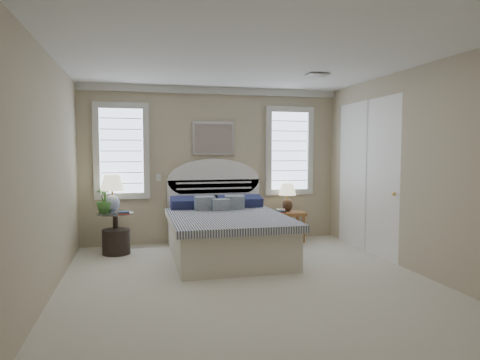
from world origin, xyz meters
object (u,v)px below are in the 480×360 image
side_table_left (116,228)px  lamp_left (112,189)px  lamp_right (287,194)px  bed (225,230)px  nightstand_right (290,220)px  floor_pot (116,242)px

side_table_left → lamp_left: size_ratio=1.05×
side_table_left → lamp_right: (2.93, 0.18, 0.45)m
bed → side_table_left: bed is taller
lamp_left → lamp_right: lamp_left is taller
nightstand_right → lamp_left: size_ratio=0.88×
side_table_left → lamp_right: 2.97m
bed → side_table_left: (-1.65, 0.59, 0.00)m
nightstand_right → lamp_right: size_ratio=1.05×
nightstand_right → floor_pot: (-2.94, -0.22, -0.19)m
lamp_left → side_table_left: bearing=-60.2°
bed → nightstand_right: (1.30, 0.69, 0.00)m
side_table_left → lamp_left: bearing=119.8°
nightstand_right → lamp_right: bearing=105.1°
bed → lamp_right: 1.56m
nightstand_right → floor_pot: nightstand_right is taller
bed → floor_pot: bed is taller
nightstand_right → floor_pot: bearing=-175.7°
bed → nightstand_right: size_ratio=4.29×
side_table_left → floor_pot: (0.01, -0.12, -0.19)m
bed → floor_pot: size_ratio=5.38×
floor_pot → lamp_right: size_ratio=0.84×
lamp_right → nightstand_right: bearing=-74.9°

